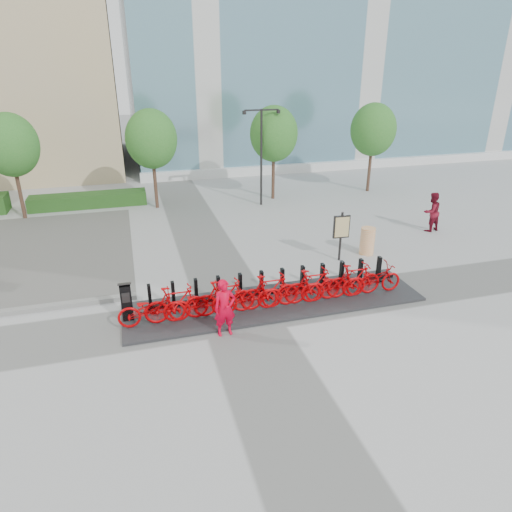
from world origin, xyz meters
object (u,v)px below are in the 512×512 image
object	(u,v)px
worker_red	(225,308)
construction_barrel	(367,241)
kiosk	(126,301)
bike_0	(152,309)
pedestrian	(432,212)
map_sign	(341,229)

from	to	relation	value
worker_red	construction_barrel	world-z (taller)	worker_red
construction_barrel	kiosk	bearing A→B (deg)	-163.79
bike_0	pedestrian	bearing A→B (deg)	-69.05
construction_barrel	pedestrian	bearing A→B (deg)	22.16
bike_0	construction_barrel	world-z (taller)	construction_barrel
bike_0	kiosk	size ratio (longest dim) A/B	1.57
construction_barrel	map_sign	bearing A→B (deg)	-167.98
pedestrian	construction_barrel	world-z (taller)	pedestrian
kiosk	worker_red	bearing A→B (deg)	-29.27
bike_0	map_sign	xyz separation A→B (m)	(7.40, 2.96, 0.71)
pedestrian	bike_0	bearing A→B (deg)	10.43
pedestrian	map_sign	xyz separation A→B (m)	(-5.48, -1.97, 0.40)
kiosk	map_sign	distance (m)	8.48
bike_0	pedestrian	size ratio (longest dim) A/B	1.08
worker_red	construction_barrel	xyz separation A→B (m)	(6.78, 4.23, -0.30)
kiosk	construction_barrel	xyz separation A→B (m)	(9.43, 2.74, -0.12)
construction_barrel	map_sign	size ratio (longest dim) A/B	0.56
bike_0	map_sign	distance (m)	8.01
pedestrian	map_sign	size ratio (longest dim) A/B	0.92
kiosk	construction_barrel	world-z (taller)	kiosk
bike_0	pedestrian	distance (m)	13.80
worker_red	pedestrian	xyz separation A→B (m)	(10.92, 5.91, 0.05)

